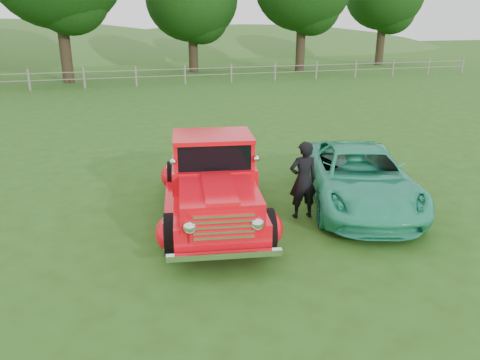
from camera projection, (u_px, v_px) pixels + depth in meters
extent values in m
plane|color=#294C14|center=(249.00, 242.00, 8.58)|extent=(140.00, 140.00, 0.00)
ellipsoid|color=#2E5F23|center=(247.00, 72.00, 71.41)|extent=(72.00, 52.00, 14.00)
cube|color=slate|center=(136.00, 77.00, 28.28)|extent=(48.00, 0.04, 0.04)
cube|color=slate|center=(136.00, 70.00, 28.15)|extent=(48.00, 0.04, 0.04)
cylinder|color=black|center=(65.00, 44.00, 29.27)|extent=(0.70, 0.70, 4.84)
cylinder|color=black|center=(193.00, 47.00, 35.56)|extent=(0.70, 0.70, 3.74)
cylinder|color=black|center=(301.00, 42.00, 35.87)|extent=(0.70, 0.70, 4.40)
cylinder|color=black|center=(381.00, 40.00, 41.11)|extent=(0.70, 0.70, 4.18)
cylinder|color=black|center=(172.00, 235.00, 8.01)|extent=(0.37, 0.79, 0.76)
cylinder|color=black|center=(267.00, 230.00, 8.21)|extent=(0.37, 0.79, 0.76)
cylinder|color=black|center=(173.00, 177.00, 10.91)|extent=(0.37, 0.79, 0.76)
cylinder|color=black|center=(243.00, 175.00, 11.11)|extent=(0.37, 0.79, 0.76)
cube|color=red|center=(213.00, 191.00, 9.50)|extent=(2.32, 4.81, 0.44)
ellipsoid|color=red|center=(167.00, 233.00, 7.99)|extent=(0.54, 0.81, 0.54)
ellipsoid|color=red|center=(271.00, 227.00, 8.20)|extent=(0.54, 0.81, 0.54)
ellipsoid|color=red|center=(170.00, 176.00, 10.89)|extent=(0.54, 0.81, 0.54)
ellipsoid|color=red|center=(246.00, 173.00, 11.11)|extent=(0.54, 0.81, 0.54)
cube|color=red|center=(219.00, 201.00, 7.92)|extent=(1.58, 1.80, 0.42)
cube|color=red|center=(213.00, 173.00, 9.27)|extent=(1.80, 1.60, 0.44)
cube|color=black|center=(213.00, 150.00, 9.11)|extent=(1.61, 1.35, 0.50)
cube|color=red|center=(212.00, 136.00, 9.02)|extent=(1.71, 1.46, 0.08)
cube|color=red|center=(208.00, 155.00, 10.64)|extent=(1.49, 2.12, 0.45)
cube|color=white|center=(224.00, 227.00, 7.19)|extent=(1.07, 0.28, 0.50)
cube|color=white|center=(225.00, 255.00, 7.24)|extent=(1.80, 0.41, 0.10)
cube|color=white|center=(206.00, 164.00, 11.82)|extent=(1.70, 0.39, 0.10)
imported|color=#2AAA7E|center=(359.00, 177.00, 10.17)|extent=(3.43, 4.97, 1.26)
imported|color=black|center=(303.00, 180.00, 9.44)|extent=(0.61, 0.42, 1.61)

